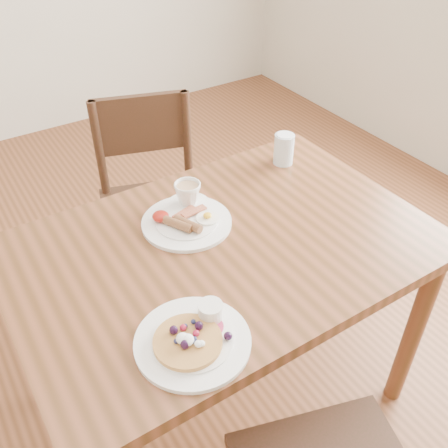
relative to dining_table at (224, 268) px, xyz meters
name	(u,v)px	position (x,y,z in m)	size (l,w,h in m)	color
ground	(224,394)	(0.00, 0.00, -0.65)	(5.00, 5.00, 0.00)	brown
dining_table	(224,268)	(0.00, 0.00, 0.00)	(1.20, 0.80, 0.75)	brown
chair_far	(152,197)	(0.07, 0.66, -0.16)	(0.53, 0.53, 0.88)	#3A1D15
pancake_plate	(193,338)	(-0.25, -0.26, 0.11)	(0.27, 0.27, 0.06)	white
breakfast_plate	(186,222)	(-0.05, 0.13, 0.11)	(0.27, 0.27, 0.04)	white
teacup_saucer	(188,196)	(0.00, 0.21, 0.14)	(0.14, 0.14, 0.09)	white
water_glass	(284,149)	(0.42, 0.26, 0.15)	(0.07, 0.07, 0.11)	silver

